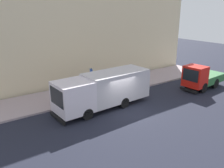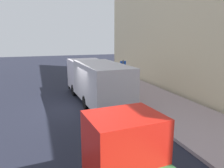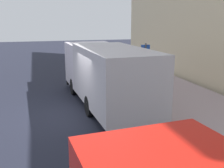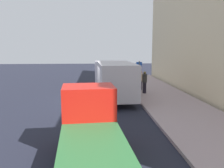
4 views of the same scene
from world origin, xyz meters
name	(u,v)px [view 2 (image 2 of 4)]	position (x,y,z in m)	size (l,w,h in m)	color
ground	(80,108)	(0.00, 0.00, 0.00)	(80.00, 80.00, 0.00)	#1F212E
sidewalk	(153,99)	(5.19, 0.00, 0.08)	(4.39, 30.00, 0.16)	#A79398
building_facade	(190,18)	(7.89, 0.00, 5.69)	(0.50, 30.00, 11.39)	beige
large_utility_truck	(96,80)	(1.32, 1.04, 1.57)	(2.78, 8.18, 2.80)	white
pedestrian_walking	(126,81)	(3.95, 1.99, 1.10)	(0.55, 0.55, 1.80)	black
pedestrian_standing	(118,78)	(3.95, 3.60, 1.04)	(0.40, 0.40, 1.69)	#3F3148
street_sign_post	(123,76)	(3.29, 0.98, 1.74)	(0.44, 0.08, 2.69)	#4C5156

